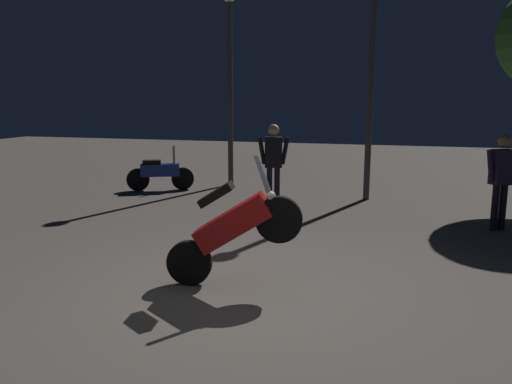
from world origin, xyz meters
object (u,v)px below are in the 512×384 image
Objects in this scene: streetlamp_near at (230,63)px; streetlamp_far at (372,57)px; motorcycle_red_foreground at (233,228)px; person_bystander_far at (502,174)px; motorcycle_blue_parked_left at (160,173)px; person_rider_beside at (273,158)px.

streetlamp_far is (3.61, -1.03, -0.02)m from streetlamp_near.
person_bystander_far reaches higher than motorcycle_red_foreground.
streetlamp_near reaches higher than motorcycle_blue_parked_left.
person_bystander_far is at bearing 38.05° from motorcycle_red_foreground.
streetlamp_far is (1.20, 5.95, 2.40)m from motorcycle_red_foreground.
person_rider_beside is (3.19, -1.13, 0.61)m from motorcycle_blue_parked_left.
motorcycle_red_foreground is 0.95× the size of person_rider_beside.
motorcycle_red_foreground is at bearing -101.43° from streetlamp_far.
motorcycle_blue_parked_left is 3.33m from streetlamp_near.
streetlamp_far is at bearing -22.13° from motorcycle_blue_parked_left.
motorcycle_red_foreground is 7.77m from streetlamp_near.
person_rider_beside is 4.30m from person_bystander_far.
streetlamp_far is (-2.39, 2.14, 2.15)m from person_bystander_far.
motorcycle_blue_parked_left is (-3.84, 5.72, -0.31)m from motorcycle_red_foreground.
person_rider_beside is 3.65m from streetlamp_near.
streetlamp_near reaches higher than person_bystander_far.
motorcycle_red_foreground reaches higher than motorcycle_blue_parked_left.
person_rider_beside reaches higher than person_bystander_far.
person_rider_beside reaches higher than motorcycle_red_foreground.
person_bystander_far is at bearing -27.85° from streetlamp_near.
streetlamp_near is at bearing -148.20° from person_bystander_far.
motorcycle_blue_parked_left is at bearing 56.45° from person_rider_beside.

